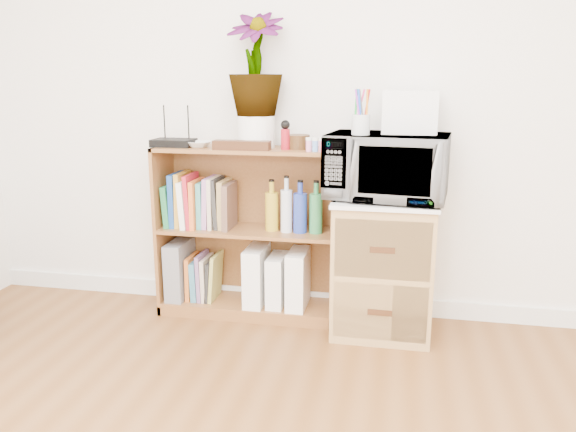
# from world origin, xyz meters

# --- Properties ---
(skirting_board) EXTENTS (4.00, 0.02, 0.10)m
(skirting_board) POSITION_xyz_m (0.00, 2.24, 0.05)
(skirting_board) COLOR white
(skirting_board) RESTS_ON ground
(bookshelf) EXTENTS (1.00, 0.30, 0.95)m
(bookshelf) POSITION_xyz_m (-0.35, 2.10, 0.47)
(bookshelf) COLOR brown
(bookshelf) RESTS_ON ground
(wicker_unit) EXTENTS (0.50, 0.45, 0.70)m
(wicker_unit) POSITION_xyz_m (0.40, 2.02, 0.35)
(wicker_unit) COLOR #9E7542
(wicker_unit) RESTS_ON ground
(microwave) EXTENTS (0.63, 0.46, 0.33)m
(microwave) POSITION_xyz_m (0.40, 2.02, 0.88)
(microwave) COLOR silver
(microwave) RESTS_ON wicker_unit
(pen_cup) EXTENTS (0.09, 0.09, 0.10)m
(pen_cup) POSITION_xyz_m (0.27, 1.94, 1.09)
(pen_cup) COLOR silver
(pen_cup) RESTS_ON microwave
(small_appliance) EXTENTS (0.26, 0.22, 0.21)m
(small_appliance) POSITION_xyz_m (0.50, 2.08, 1.15)
(small_appliance) COLOR white
(small_appliance) RESTS_ON microwave
(router) EXTENTS (0.22, 0.15, 0.04)m
(router) POSITION_xyz_m (-0.76, 2.08, 0.97)
(router) COLOR black
(router) RESTS_ON bookshelf
(white_bowl) EXTENTS (0.13, 0.13, 0.03)m
(white_bowl) POSITION_xyz_m (-0.61, 2.07, 0.97)
(white_bowl) COLOR silver
(white_bowl) RESTS_ON bookshelf
(plant_pot) EXTENTS (0.20, 0.20, 0.17)m
(plant_pot) POSITION_xyz_m (-0.30, 2.12, 1.03)
(plant_pot) COLOR white
(plant_pot) RESTS_ON bookshelf
(potted_plant) EXTENTS (0.30, 0.30, 0.53)m
(potted_plant) POSITION_xyz_m (-0.30, 2.12, 1.38)
(potted_plant) COLOR #2F702D
(potted_plant) RESTS_ON plant_pot
(trinket_box) EXTENTS (0.30, 0.07, 0.05)m
(trinket_box) POSITION_xyz_m (-0.35, 2.00, 0.97)
(trinket_box) COLOR #331E0E
(trinket_box) RESTS_ON bookshelf
(kokeshi_doll) EXTENTS (0.05, 0.05, 0.11)m
(kokeshi_doll) POSITION_xyz_m (-0.13, 2.06, 1.00)
(kokeshi_doll) COLOR maroon
(kokeshi_doll) RESTS_ON bookshelf
(wooden_bowl) EXTENTS (0.13, 0.13, 0.07)m
(wooden_bowl) POSITION_xyz_m (-0.07, 2.11, 0.99)
(wooden_bowl) COLOR #38230F
(wooden_bowl) RESTS_ON bookshelf
(paint_jars) EXTENTS (0.12, 0.04, 0.06)m
(paint_jars) POSITION_xyz_m (0.04, 2.01, 0.98)
(paint_jars) COLOR pink
(paint_jars) RESTS_ON bookshelf
(file_box) EXTENTS (0.10, 0.27, 0.33)m
(file_box) POSITION_xyz_m (-0.76, 2.10, 0.24)
(file_box) COLOR slate
(file_box) RESTS_ON bookshelf
(magazine_holder_left) EXTENTS (0.10, 0.26, 0.33)m
(magazine_holder_left) POSITION_xyz_m (-0.30, 2.09, 0.23)
(magazine_holder_left) COLOR white
(magazine_holder_left) RESTS_ON bookshelf
(magazine_holder_mid) EXTENTS (0.09, 0.23, 0.28)m
(magazine_holder_mid) POSITION_xyz_m (-0.18, 2.09, 0.21)
(magazine_holder_mid) COLOR white
(magazine_holder_mid) RESTS_ON bookshelf
(magazine_holder_right) EXTENTS (0.10, 0.26, 0.32)m
(magazine_holder_right) POSITION_xyz_m (-0.06, 2.09, 0.23)
(magazine_holder_right) COLOR white
(magazine_holder_right) RESTS_ON bookshelf
(cookbooks) EXTENTS (0.39, 0.20, 0.30)m
(cookbooks) POSITION_xyz_m (-0.62, 2.10, 0.64)
(cookbooks) COLOR #1D6F40
(cookbooks) RESTS_ON bookshelf
(liquor_bottles) EXTENTS (0.47, 0.07, 0.31)m
(liquor_bottles) POSITION_xyz_m (-0.01, 2.10, 0.64)
(liquor_bottles) COLOR gold
(liquor_bottles) RESTS_ON bookshelf
(lower_books) EXTENTS (0.18, 0.19, 0.27)m
(lower_books) POSITION_xyz_m (-0.62, 2.10, 0.19)
(lower_books) COLOR #CB6523
(lower_books) RESTS_ON bookshelf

